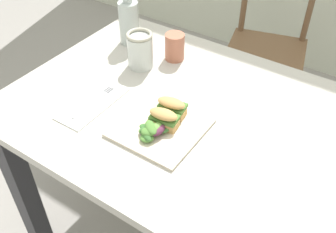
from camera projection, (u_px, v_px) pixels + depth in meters
The scene contains 11 objects.
dining_table at pixel (185, 140), 1.30m from camera, with size 1.14×0.83×0.74m.
chair_wooden_far at pixel (267, 47), 2.06m from camera, with size 0.49×0.49×0.87m.
plate_lunch at pixel (160, 128), 1.14m from camera, with size 0.24×0.24×0.01m, color beige.
sandwich_half_front at pixel (164, 118), 1.12m from camera, with size 0.09×0.06×0.06m.
sandwich_half_back at pixel (171, 107), 1.16m from camera, with size 0.09×0.06×0.06m.
salad_mixed_greens at pixel (152, 130), 1.10m from camera, with size 0.10×0.12×0.03m.
napkin_folded at pixel (93, 103), 1.23m from camera, with size 0.11×0.25×0.00m, color white.
fork_on_napkin at pixel (97, 99), 1.24m from camera, with size 0.03×0.19×0.00m.
bottle_cold_brew at pixel (129, 24), 1.47m from camera, with size 0.08×0.08×0.21m.
mason_jar_iced_tea at pixel (140, 52), 1.36m from camera, with size 0.09×0.09×0.13m.
cup_extra_side at pixel (175, 47), 1.40m from camera, with size 0.07×0.07×0.10m, color #B2664C.
Camera 1 is at (0.46, -0.76, 1.52)m, focal length 41.18 mm.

